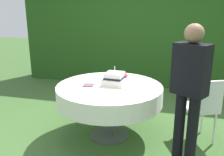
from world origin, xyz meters
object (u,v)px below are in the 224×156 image
Objects in this scene: garden_chair at (202,105)px; wedding_cake at (115,79)px; cake_table at (109,94)px; standing_person at (189,87)px; serving_plate_right at (93,78)px; serving_plate_far at (102,79)px; serving_plate_near at (87,76)px; serving_plate_left at (126,98)px; napkin_stack at (89,85)px.

wedding_cake is at bearing -176.51° from garden_chair.
standing_person is (1.00, -0.40, 0.31)m from cake_table.
wedding_cake is at bearing -27.05° from serving_plate_right.
serving_plate_far is (-0.19, 0.27, 0.12)m from cake_table.
garden_chair is (1.66, -0.21, -0.21)m from serving_plate_near.
cake_table is 0.42m from serving_plate_right.
wedding_cake reaches higher than serving_plate_left.
serving_plate_far is 0.87m from serving_plate_left.
wedding_cake is 3.08× the size of serving_plate_far.
serving_plate_left is 1.21× the size of serving_plate_right.
garden_chair is (1.48, 0.21, -0.21)m from napkin_stack.
standing_person reaches higher than serving_plate_right.
wedding_cake is at bearing 154.05° from standing_person.
serving_plate_near is at bearing 135.00° from serving_plate_left.
serving_plate_far is at bearing 77.98° from napkin_stack.
serving_plate_right is at bearing 133.04° from serving_plate_left.
serving_plate_right is (-0.38, 0.19, -0.07)m from wedding_cake.
napkin_stack is (-0.08, -0.35, 0.00)m from serving_plate_far.
wedding_cake is 0.36m from napkin_stack.
garden_chair is at bearing -6.01° from serving_plate_far.
serving_plate_right is (-0.32, 0.25, 0.12)m from cake_table.
serving_plate_left is 1.08m from garden_chair.
napkin_stack is at bearing 149.16° from serving_plate_left.
serving_plate_near is 0.07× the size of standing_person.
serving_plate_far is at bearing 139.51° from wedding_cake.
serving_plate_far is 1.38m from standing_person.
serving_plate_left is (0.51, -0.70, 0.00)m from serving_plate_far.
serving_plate_near is 1.68m from garden_chair.
serving_plate_right is (0.13, -0.08, 0.00)m from serving_plate_near.
napkin_stack is (-0.58, 0.35, 0.00)m from serving_plate_left.
serving_plate_left is 0.71m from standing_person.
standing_person is at bearing -14.20° from napkin_stack.
cake_table is 11.56× the size of serving_plate_left.
napkin_stack is (0.05, -0.33, 0.00)m from serving_plate_right.
serving_plate_far is 0.36m from napkin_stack.
standing_person reaches higher than serving_plate_left.
cake_table is at bearing -137.42° from wedding_cake.
wedding_cake is at bearing -40.49° from serving_plate_far.
napkin_stack reaches higher than serving_plate_left.
napkin_stack is (0.18, -0.41, 0.00)m from serving_plate_near.
serving_plate_near and serving_plate_left have the same top height.
garden_chair is (1.53, -0.12, -0.21)m from serving_plate_right.
standing_person is (0.68, 0.03, 0.18)m from serving_plate_left.
standing_person is at bearing -26.88° from serving_plate_near.
standing_person is (1.27, -0.32, 0.18)m from napkin_stack.
serving_plate_near is 1.12× the size of serving_plate_far.
serving_plate_near is at bearing 172.94° from garden_chair.
serving_plate_far is 0.06× the size of standing_person.
wedding_cake reaches higher than garden_chair.
serving_plate_right is 0.75× the size of napkin_stack.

